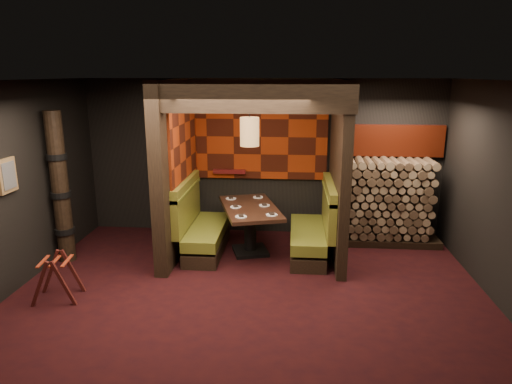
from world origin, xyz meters
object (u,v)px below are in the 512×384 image
object	(u,v)px
dining_table	(250,220)
pendant_lamp	(250,132)
booth_bench_left	(201,229)
booth_bench_right	(314,232)
totem_column	(60,189)
firewood_stack	(390,202)
luggage_rack	(57,276)

from	to	relation	value
dining_table	pendant_lamp	bearing A→B (deg)	-90.00
booth_bench_left	dining_table	world-z (taller)	booth_bench_left
booth_bench_right	totem_column	distance (m)	4.10
booth_bench_left	firewood_stack	bearing A→B (deg)	12.17
firewood_stack	dining_table	bearing A→B (deg)	-163.70
firewood_stack	totem_column	bearing A→B (deg)	-166.81
dining_table	firewood_stack	bearing A→B (deg)	16.30
firewood_stack	booth_bench_right	bearing A→B (deg)	-152.65
dining_table	luggage_rack	size ratio (longest dim) A/B	2.56
luggage_rack	totem_column	bearing A→B (deg)	111.85
luggage_rack	booth_bench_left	bearing A→B (deg)	49.23
dining_table	totem_column	distance (m)	3.04
luggage_rack	totem_column	distance (m)	1.62
booth_bench_left	dining_table	xyz separation A→B (m)	(0.84, -0.00, 0.17)
booth_bench_right	totem_column	bearing A→B (deg)	-172.14
luggage_rack	totem_column	world-z (taller)	totem_column
dining_table	firewood_stack	size ratio (longest dim) A/B	0.99
booth_bench_left	totem_column	world-z (taller)	totem_column
booth_bench_left	booth_bench_right	world-z (taller)	same
totem_column	luggage_rack	bearing A→B (deg)	-68.15
dining_table	totem_column	bearing A→B (deg)	-169.44
pendant_lamp	firewood_stack	xyz separation A→B (m)	(2.41, 0.75, -1.30)
booth_bench_right	pendant_lamp	bearing A→B (deg)	-177.03
totem_column	firewood_stack	xyz separation A→B (m)	(5.33, 1.25, -0.44)
pendant_lamp	totem_column	bearing A→B (deg)	-170.39
booth_bench_right	luggage_rack	bearing A→B (deg)	-152.21
dining_table	luggage_rack	bearing A→B (deg)	-142.92
booth_bench_right	firewood_stack	world-z (taller)	firewood_stack
pendant_lamp	luggage_rack	distance (m)	3.45
totem_column	pendant_lamp	bearing A→B (deg)	9.61
dining_table	pendant_lamp	size ratio (longest dim) A/B	1.66
pendant_lamp	firewood_stack	bearing A→B (deg)	17.39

